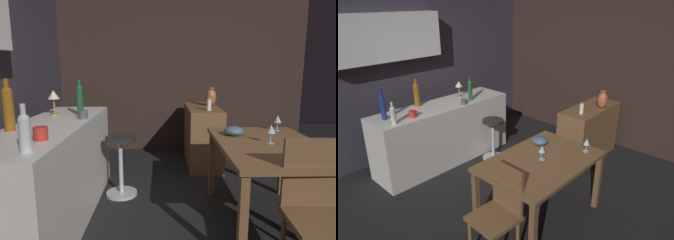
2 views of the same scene
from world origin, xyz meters
TOP-DOWN VIEW (x-y plane):
  - ground_plane at (0.00, 0.00)m, footprint 9.00×9.00m
  - wall_kitchen_back at (-0.06, 2.08)m, footprint 5.20×0.33m
  - wall_side_right at (2.55, 0.30)m, footprint 0.10×4.40m
  - dining_table at (0.09, -0.50)m, footprint 1.31×0.87m
  - kitchen_counter at (0.19, 1.39)m, footprint 2.10×0.60m
  - sideboard_cabinet at (1.77, -0.16)m, footprint 1.10×0.44m
  - chair_near_window at (-0.61, -0.55)m, footprint 0.42×0.42m
  - bar_stool at (0.72, 0.87)m, footprint 0.34×0.34m
  - wine_glass_left at (0.59, -0.75)m, footprint 0.07×0.07m
  - wine_glass_right at (0.10, -0.50)m, footprint 0.08×0.08m
  - fruit_bowl at (0.39, -0.26)m, footprint 0.18×0.18m
  - wine_bottle_amber at (-0.09, 1.58)m, footprint 0.08×0.08m
  - wine_bottle_clear at (-0.65, 1.21)m, footprint 0.07×0.07m
  - wine_bottle_green at (0.61, 1.24)m, footprint 0.06×0.06m
  - wine_bottle_cobalt at (-0.66, 1.43)m, footprint 0.07×0.07m
  - cup_red at (-0.37, 1.24)m, footprint 0.13×0.09m
  - cup_slate at (0.42, 1.16)m, footprint 0.12×0.08m
  - counter_lamp at (0.60, 1.49)m, footprint 0.11×0.11m
  - pillar_candle_tall at (1.44, -0.19)m, footprint 0.06×0.06m
  - vase_copper at (1.86, -0.29)m, footprint 0.15×0.15m

SIDE VIEW (x-z plane):
  - ground_plane at x=0.00m, z-range 0.00..0.00m
  - bar_stool at x=0.72m, z-range 0.02..0.67m
  - sideboard_cabinet at x=1.77m, z-range 0.00..0.82m
  - kitchen_counter at x=0.19m, z-range 0.00..0.90m
  - chair_near_window at x=-0.61m, z-range 0.04..0.98m
  - dining_table at x=0.09m, z-range 0.28..1.02m
  - fruit_bowl at x=0.39m, z-range 0.74..0.83m
  - wine_glass_left at x=0.59m, z-range 0.78..0.93m
  - wine_glass_right at x=0.10m, z-range 0.78..0.94m
  - pillar_candle_tall at x=1.44m, z-range 0.81..0.98m
  - cup_slate at x=0.42m, z-range 0.90..0.98m
  - cup_red at x=-0.37m, z-range 0.90..0.99m
  - vase_copper at x=1.86m, z-range 0.81..1.08m
  - wine_bottle_clear at x=-0.65m, z-range 0.89..1.17m
  - wine_bottle_green at x=0.61m, z-range 0.89..1.24m
  - wine_bottle_cobalt at x=-0.66m, z-range 0.88..1.29m
  - counter_lamp at x=0.60m, z-range 0.96..1.21m
  - wine_bottle_amber at x=-0.09m, z-range 0.89..1.29m
  - wall_side_right at x=2.55m, z-range 0.00..2.60m
  - wall_kitchen_back at x=-0.06m, z-range 0.11..2.71m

